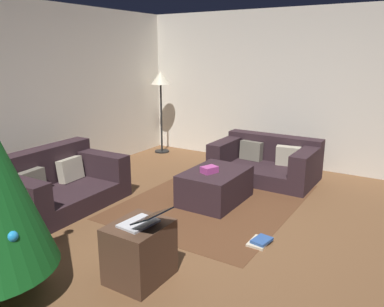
{
  "coord_description": "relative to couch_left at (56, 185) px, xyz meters",
  "views": [
    {
      "loc": [
        -3.23,
        -1.65,
        1.92
      ],
      "look_at": [
        0.47,
        0.66,
        0.75
      ],
      "focal_mm": 35.91,
      "sensor_mm": 36.0,
      "label": 1
    }
  ],
  "objects": [
    {
      "name": "gift_box",
      "position": [
        1.07,
        -1.62,
        0.18
      ],
      "size": [
        0.23,
        0.2,
        0.08
      ],
      "primitive_type": "cube",
      "rotation": [
        0.0,
        0.0,
        -0.35
      ],
      "color": "#B23F8C",
      "rests_on": "ottoman"
    },
    {
      "name": "rear_partition",
      "position": [
        0.24,
        0.89,
        1.02
      ],
      "size": [
        6.4,
        0.12,
        2.6
      ],
      "primitive_type": "cube",
      "color": "silver",
      "rests_on": "ground_plane"
    },
    {
      "name": "couch_right",
      "position": [
        2.48,
        -1.86,
        -0.02
      ],
      "size": [
        0.99,
        1.52,
        0.63
      ],
      "rotation": [
        0.0,
        0.0,
        1.57
      ],
      "color": "#2D1E23",
      "rests_on": "ground_plane"
    },
    {
      "name": "tv_remote",
      "position": [
        1.23,
        -1.58,
        0.15
      ],
      "size": [
        0.12,
        0.16,
        0.02
      ],
      "primitive_type": "cube",
      "rotation": [
        0.0,
        0.0,
        0.53
      ],
      "color": "black",
      "rests_on": "ottoman"
    },
    {
      "name": "book_stack",
      "position": [
        0.41,
        -2.61,
        -0.25
      ],
      "size": [
        0.27,
        0.21,
        0.06
      ],
      "color": "beige",
      "rests_on": "ground_plane"
    },
    {
      "name": "ottoman",
      "position": [
        1.18,
        -1.65,
        -0.07
      ],
      "size": [
        0.95,
        0.67,
        0.42
      ],
      "primitive_type": "cube",
      "color": "#2D1E23",
      "rests_on": "ground_plane"
    },
    {
      "name": "side_table",
      "position": [
        -0.72,
        -1.96,
        -0.02
      ],
      "size": [
        0.52,
        0.44,
        0.51
      ],
      "primitive_type": "cube",
      "color": "#4C3323",
      "rests_on": "ground_plane"
    },
    {
      "name": "area_rug",
      "position": [
        1.18,
        -1.65,
        -0.27
      ],
      "size": [
        2.6,
        2.0,
        0.01
      ],
      "primitive_type": "cube",
      "color": "#57341E",
      "rests_on": "ground_plane"
    },
    {
      "name": "ground_plane",
      "position": [
        0.24,
        -2.25,
        -0.28
      ],
      "size": [
        6.4,
        6.4,
        0.0
      ],
      "primitive_type": "plane",
      "color": "brown"
    },
    {
      "name": "laptop",
      "position": [
        -0.73,
        -2.02,
        0.29
      ],
      "size": [
        0.34,
        0.4,
        0.18
      ],
      "color": "silver",
      "rests_on": "side_table"
    },
    {
      "name": "couch_left",
      "position": [
        0.0,
        0.0,
        0.0
      ],
      "size": [
        1.57,
        1.02,
        0.71
      ],
      "rotation": [
        0.0,
        0.0,
        3.17
      ],
      "color": "#2D1E23",
      "rests_on": "ground_plane"
    },
    {
      "name": "corner_lamp",
      "position": [
        2.89,
        0.47,
        1.04
      ],
      "size": [
        0.36,
        0.36,
        1.55
      ],
      "color": "black",
      "rests_on": "ground_plane"
    },
    {
      "name": "corner_partition",
      "position": [
        3.38,
        -2.25,
        1.02
      ],
      "size": [
        0.12,
        6.4,
        2.6
      ],
      "primitive_type": "cube",
      "color": "silver",
      "rests_on": "ground_plane"
    }
  ]
}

